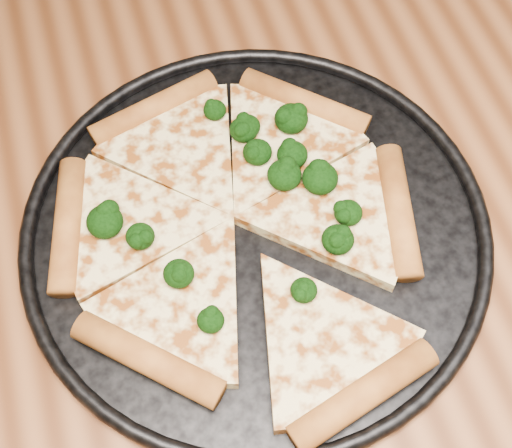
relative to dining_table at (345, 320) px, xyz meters
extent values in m
cube|color=brown|center=(0.00, 0.00, 0.07)|extent=(1.20, 0.90, 0.04)
cylinder|color=black|center=(-0.07, 0.07, 0.09)|extent=(0.39, 0.39, 0.01)
torus|color=black|center=(-0.07, 0.07, 0.10)|extent=(0.40, 0.40, 0.01)
cylinder|color=#C17330|center=(0.01, 0.18, 0.11)|extent=(0.11, 0.11, 0.02)
cylinder|color=#C17330|center=(-0.12, 0.21, 0.11)|extent=(0.13, 0.06, 0.02)
cylinder|color=#C17330|center=(-0.22, 0.11, 0.11)|extent=(0.05, 0.13, 0.02)
cylinder|color=#C17330|center=(-0.18, -0.02, 0.11)|extent=(0.11, 0.11, 0.02)
cylinder|color=#C17330|center=(-0.03, -0.10, 0.11)|extent=(0.13, 0.06, 0.02)
cylinder|color=#C17330|center=(0.05, 0.04, 0.11)|extent=(0.05, 0.13, 0.02)
ellipsoid|color=black|center=(-0.07, 0.19, 0.12)|extent=(0.02, 0.02, 0.02)
ellipsoid|color=black|center=(-0.05, 0.16, 0.12)|extent=(0.03, 0.03, 0.02)
ellipsoid|color=black|center=(-0.03, 0.10, 0.12)|extent=(0.03, 0.03, 0.02)
ellipsoid|color=black|center=(-0.05, 0.13, 0.12)|extent=(0.03, 0.03, 0.02)
ellipsoid|color=black|center=(-0.02, 0.12, 0.12)|extent=(0.03, 0.03, 0.02)
ellipsoid|color=black|center=(-0.05, -0.01, 0.12)|extent=(0.02, 0.02, 0.02)
ellipsoid|color=black|center=(-0.01, 0.15, 0.12)|extent=(0.03, 0.03, 0.02)
ellipsoid|color=black|center=(-0.01, 0.03, 0.12)|extent=(0.03, 0.03, 0.02)
ellipsoid|color=black|center=(-0.05, 0.16, 0.12)|extent=(0.02, 0.02, 0.02)
ellipsoid|color=black|center=(0.01, 0.05, 0.12)|extent=(0.02, 0.02, 0.02)
ellipsoid|color=black|center=(-0.16, 0.08, 0.12)|extent=(0.02, 0.02, 0.02)
ellipsoid|color=black|center=(-0.13, -0.01, 0.12)|extent=(0.02, 0.02, 0.02)
ellipsoid|color=black|center=(-0.14, 0.03, 0.12)|extent=(0.03, 0.03, 0.02)
ellipsoid|color=black|center=(-0.19, 0.10, 0.12)|extent=(0.03, 0.03, 0.02)
ellipsoid|color=black|center=(0.00, 0.09, 0.12)|extent=(0.03, 0.03, 0.02)
camera|label=1|loc=(-0.16, -0.23, 0.64)|focal=51.42mm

